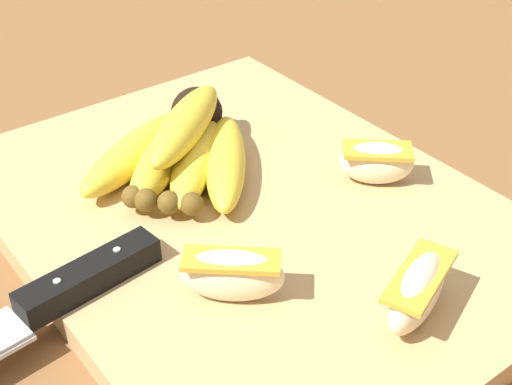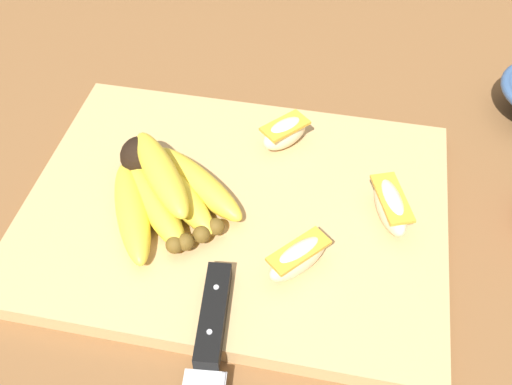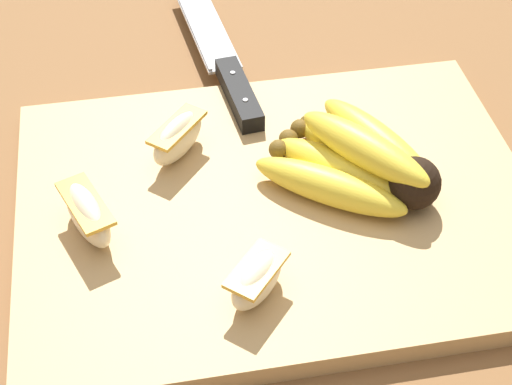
{
  "view_description": "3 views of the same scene",
  "coord_description": "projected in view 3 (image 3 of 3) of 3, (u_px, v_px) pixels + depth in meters",
  "views": [
    {
      "loc": [
        -0.36,
        0.26,
        0.34
      ],
      "look_at": [
        -0.01,
        -0.01,
        0.04
      ],
      "focal_mm": 50.32,
      "sensor_mm": 36.0,
      "label": 1
    },
    {
      "loc": [
        -0.1,
        0.39,
        0.5
      ],
      "look_at": [
        -0.02,
        0.0,
        0.05
      ],
      "focal_mm": 41.8,
      "sensor_mm": 36.0,
      "label": 2
    },
    {
      "loc": [
        -0.1,
        -0.48,
        0.5
      ],
      "look_at": [
        -0.02,
        -0.02,
        0.04
      ],
      "focal_mm": 55.95,
      "sensor_mm": 36.0,
      "label": 3
    }
  ],
  "objects": [
    {
      "name": "banana_bunch",
      "position": [
        360.0,
        161.0,
        0.68
      ],
      "size": [
        0.16,
        0.17,
        0.06
      ],
      "color": "black",
      "rests_on": "cutting_board"
    },
    {
      "name": "apple_wedge_near",
      "position": [
        178.0,
        137.0,
        0.71
      ],
      "size": [
        0.06,
        0.07,
        0.04
      ],
      "color": "beige",
      "rests_on": "cutting_board"
    },
    {
      "name": "apple_wedge_middle",
      "position": [
        257.0,
        279.0,
        0.59
      ],
      "size": [
        0.06,
        0.06,
        0.04
      ],
      "color": "beige",
      "rests_on": "cutting_board"
    },
    {
      "name": "ground_plane",
      "position": [
        276.0,
        209.0,
        0.7
      ],
      "size": [
        6.0,
        6.0,
        0.0
      ],
      "primitive_type": "plane",
      "color": "brown"
    },
    {
      "name": "cutting_board",
      "position": [
        274.0,
        206.0,
        0.69
      ],
      "size": [
        0.44,
        0.33,
        0.02
      ],
      "primitive_type": "cube",
      "color": "tan",
      "rests_on": "ground_plane"
    },
    {
      "name": "apple_wedge_far",
      "position": [
        87.0,
        214.0,
        0.64
      ],
      "size": [
        0.05,
        0.08,
        0.04
      ],
      "color": "beige",
      "rests_on": "cutting_board"
    },
    {
      "name": "chefs_knife",
      "position": [
        226.0,
        68.0,
        0.8
      ],
      "size": [
        0.06,
        0.28,
        0.02
      ],
      "color": "silver",
      "rests_on": "cutting_board"
    }
  ]
}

